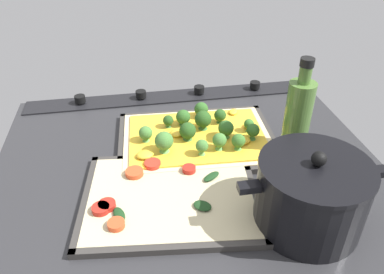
% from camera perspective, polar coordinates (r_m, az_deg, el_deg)
% --- Properties ---
extents(ground_plane, '(0.80, 0.70, 0.03)m').
position_cam_1_polar(ground_plane, '(0.80, -0.33, -5.46)').
color(ground_plane, '#28282B').
extents(stove_control_panel, '(0.77, 0.07, 0.03)m').
position_cam_1_polar(stove_control_panel, '(1.05, -3.26, 6.25)').
color(stove_control_panel, black).
rests_on(stove_control_panel, ground_plane).
extents(baking_tray_front, '(0.36, 0.27, 0.01)m').
position_cam_1_polar(baking_tray_front, '(0.86, 0.76, -0.59)').
color(baking_tray_front, '#33302D').
rests_on(baking_tray_front, ground_plane).
extents(broccoli_pizza, '(0.34, 0.25, 0.06)m').
position_cam_1_polar(broccoli_pizza, '(0.85, 0.98, 0.35)').
color(broccoli_pizza, beige).
rests_on(broccoli_pizza, baking_tray_front).
extents(baking_tray_back, '(0.35, 0.29, 0.01)m').
position_cam_1_polar(baking_tray_back, '(0.71, -3.20, -9.21)').
color(baking_tray_back, '#33302D').
rests_on(baking_tray_back, ground_plane).
extents(veggie_pizza_back, '(0.32, 0.26, 0.02)m').
position_cam_1_polar(veggie_pizza_back, '(0.71, -3.68, -8.77)').
color(veggie_pizza_back, tan).
rests_on(veggie_pizza_back, baking_tray_back).
extents(cooking_pot, '(0.25, 0.18, 0.15)m').
position_cam_1_polar(cooking_pot, '(0.66, 17.42, -8.28)').
color(cooking_pot, black).
rests_on(cooking_pot, ground_plane).
extents(oil_bottle, '(0.05, 0.05, 0.22)m').
position_cam_1_polar(oil_bottle, '(0.81, 15.60, 2.97)').
color(oil_bottle, '#476B2D').
rests_on(oil_bottle, ground_plane).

